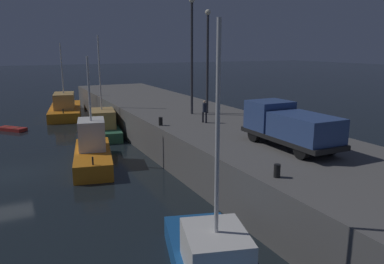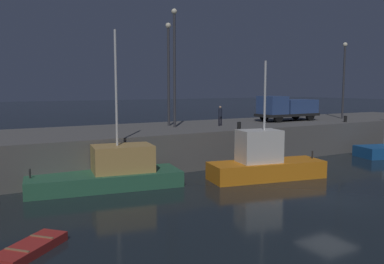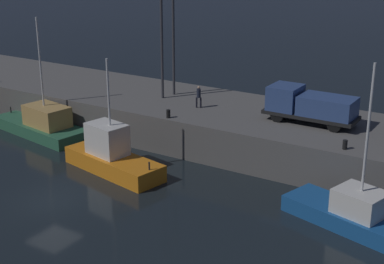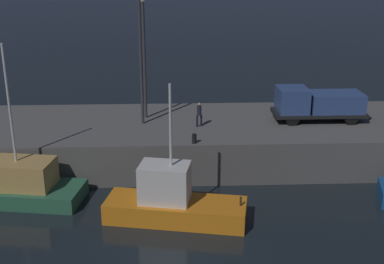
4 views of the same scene
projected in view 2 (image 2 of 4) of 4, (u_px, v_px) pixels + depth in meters
The scene contains 12 objects.
ground_plane at pixel (328, 199), 20.91m from camera, with size 320.00×320.00×0.00m, color black.
pier_quay at pixel (193, 142), 32.83m from camera, with size 58.09×9.26×2.65m.
fishing_boat_white at pixel (264, 162), 25.44m from camera, with size 7.70×3.75×7.39m.
fishing_trawler_green at pixel (111, 172), 23.28m from camera, with size 9.02×4.26×8.99m.
dinghy_orange_near at pixel (30, 248), 14.12m from camera, with size 2.86×2.74×0.37m.
lamp_post_west at pixel (174, 60), 31.05m from camera, with size 0.44×0.44×9.07m.
lamp_post_east at pixel (168, 66), 32.32m from camera, with size 0.44×0.44×8.21m.
lamp_post_central at pixel (344, 74), 39.87m from camera, with size 0.44×0.44×7.50m.
utility_truck at pixel (287, 108), 37.45m from camera, with size 6.15×2.25×2.32m.
dockworker at pixel (220, 115), 32.70m from camera, with size 0.41×0.38×1.61m.
bollard_west at pixel (345, 119), 36.23m from camera, with size 0.28×0.28×0.57m, color black.
bollard_central at pixel (239, 126), 29.78m from camera, with size 0.28×0.28×0.58m, color black.
Camera 2 is at (-16.35, -14.11, 5.78)m, focal length 37.74 mm.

